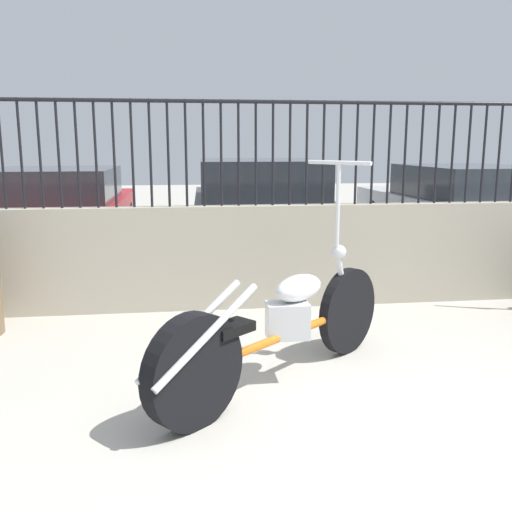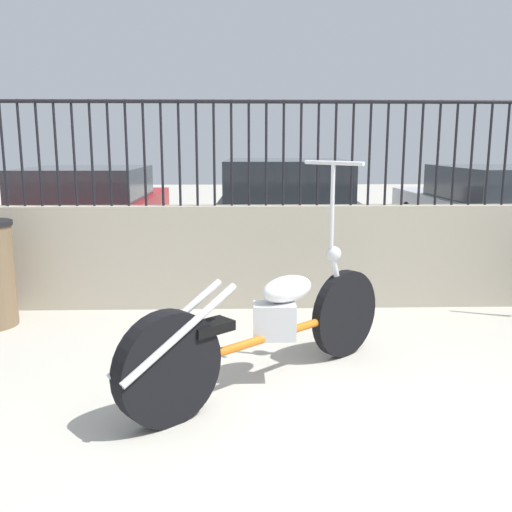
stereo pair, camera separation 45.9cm
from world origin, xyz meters
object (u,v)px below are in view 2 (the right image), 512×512
object	(u,v)px
car_silver	(498,210)
car_dark_grey	(286,208)
motorcycle_orange	(255,331)
car_red	(90,210)

from	to	relation	value
car_silver	car_dark_grey	bearing A→B (deg)	86.98
motorcycle_orange	car_silver	distance (m)	5.79
car_red	car_silver	world-z (taller)	car_silver
car_red	car_dark_grey	size ratio (longest dim) A/B	1.01
car_silver	motorcycle_orange	bearing A→B (deg)	139.80
car_red	car_dark_grey	distance (m)	2.84
car_dark_grey	car_silver	size ratio (longest dim) A/B	0.91
car_dark_grey	motorcycle_orange	bearing A→B (deg)	175.18
car_red	motorcycle_orange	bearing A→B (deg)	-154.44
car_red	car_dark_grey	bearing A→B (deg)	-93.80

